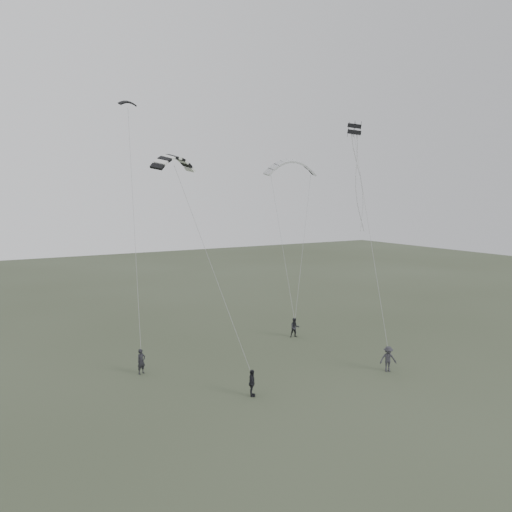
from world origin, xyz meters
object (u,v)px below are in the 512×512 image
flyer_left (141,361)px  flyer_far (388,359)px  kite_pale_large (291,161)px  kite_box (354,129)px  flyer_center (252,383)px  kite_striped (174,157)px  flyer_right (295,328)px  kite_dark_small (128,102)px

flyer_left → flyer_far: (13.27, -7.31, 0.02)m
kite_pale_large → kite_box: bearing=-72.9°
flyer_left → kite_pale_large: kite_pale_large is taller
flyer_left → kite_pale_large: size_ratio=0.34×
flyer_far → kite_box: kite_box is taller
flyer_center → kite_striped: (-2.29, 4.99, 12.27)m
flyer_right → kite_striped: (-10.84, -3.28, 12.27)m
kite_dark_small → kite_pale_large: bearing=-11.8°
flyer_right → kite_box: size_ratio=2.02×
kite_dark_small → flyer_left: bearing=-111.1°
flyer_left → flyer_far: flyer_far is taller
flyer_left → kite_pale_large: (15.54, 6.79, 12.99)m
flyer_far → kite_striped: kite_striped is taller
flyer_right → flyer_far: (0.62, -9.17, 0.05)m
flyer_right → kite_dark_small: 20.81m
flyer_right → kite_pale_large: kite_pale_large is taller
flyer_far → kite_box: (2.63, 6.57, 14.79)m
flyer_center → kite_dark_small: size_ratio=1.14×
flyer_left → kite_striped: kite_striped is taller
flyer_left → flyer_right: (12.64, 1.86, -0.03)m
flyer_far → kite_pale_large: 19.29m
flyer_center → kite_dark_small: 22.16m
flyer_right → flyer_far: size_ratio=0.94×
kite_pale_large → kite_box: size_ratio=6.16×
flyer_right → kite_pale_large: size_ratio=0.33×
kite_dark_small → kite_striped: size_ratio=0.42×
flyer_far → kite_striped: 17.76m
flyer_left → kite_striped: size_ratio=0.50×
kite_pale_large → kite_box: kite_box is taller
flyer_left → flyer_far: size_ratio=0.97×
flyer_center → flyer_far: size_ratio=0.93×
kite_pale_large → kite_striped: size_ratio=1.47×
flyer_far → kite_striped: size_ratio=0.51×
kite_dark_small → kite_box: bearing=-38.9°
kite_box → flyer_far: bearing=-117.2°
flyer_right → flyer_center: size_ratio=1.01×
kite_dark_small → kite_box: 16.51m
flyer_right → flyer_left: bearing=-150.7°
flyer_center → flyer_left: bearing=64.1°
flyer_far → kite_dark_small: 25.29m
flyer_far → kite_pale_large: bearing=108.2°
kite_pale_large → kite_striped: 16.02m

